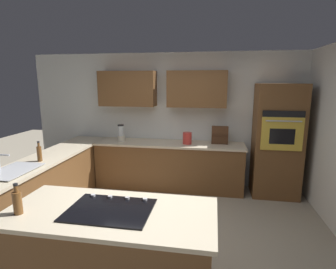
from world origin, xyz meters
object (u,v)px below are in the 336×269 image
at_px(oil_bottle, 17,202).
at_px(wall_oven, 277,141).
at_px(sink_unit, 12,170).
at_px(kettle, 187,138).
at_px(spice_rack, 220,135).
at_px(dish_soap_bottle, 39,153).
at_px(blender, 121,134).
at_px(cooktop, 110,209).

bearing_deg(oil_bottle, wall_oven, -133.31).
relative_size(sink_unit, oil_bottle, 2.47).
distance_m(sink_unit, kettle, 2.86).
relative_size(spice_rack, kettle, 1.53).
relative_size(spice_rack, dish_soap_bottle, 1.11).
bearing_deg(blender, sink_unit, 68.33).
bearing_deg(cooktop, dish_soap_bottle, -38.37).
height_order(kettle, oil_bottle, oil_bottle).
bearing_deg(sink_unit, spice_rack, -142.32).
xyz_separation_m(blender, kettle, (-1.30, 0.00, -0.03)).
bearing_deg(blender, wall_oven, -179.52).
height_order(wall_oven, spice_rack, wall_oven).
bearing_deg(kettle, wall_oven, -179.12).
relative_size(spice_rack, oil_bottle, 1.18).
xyz_separation_m(sink_unit, blender, (-0.78, -1.96, 0.12)).
bearing_deg(oil_bottle, blender, -88.03).
relative_size(kettle, oil_bottle, 0.77).
bearing_deg(dish_soap_bottle, sink_unit, 83.05).
distance_m(sink_unit, dish_soap_bottle, 0.49).
distance_m(wall_oven, kettle, 1.60).
distance_m(spice_rack, kettle, 0.61).
height_order(spice_rack, kettle, spice_rack).
relative_size(sink_unit, cooktop, 0.92).
distance_m(cooktop, oil_bottle, 0.81).
bearing_deg(spice_rack, blender, 3.27).
relative_size(wall_oven, cooktop, 2.65).
relative_size(cooktop, oil_bottle, 2.68).
xyz_separation_m(wall_oven, blender, (2.90, 0.02, 0.03)).
height_order(wall_oven, kettle, wall_oven).
height_order(wall_oven, blender, wall_oven).
distance_m(blender, dish_soap_bottle, 1.65).
bearing_deg(spice_rack, dish_soap_bottle, 31.23).
height_order(sink_unit, oil_bottle, oil_bottle).
relative_size(cooktop, blender, 2.29).
relative_size(wall_oven, dish_soap_bottle, 6.71).
height_order(blender, oil_bottle, blender).
bearing_deg(cooktop, kettle, -98.80).
height_order(spice_rack, dish_soap_bottle, spice_rack).
bearing_deg(kettle, sink_unit, 43.31).
bearing_deg(kettle, cooktop, 81.20).
bearing_deg(blender, oil_bottle, 91.97).
xyz_separation_m(sink_unit, spice_rack, (-2.68, -2.07, 0.15)).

